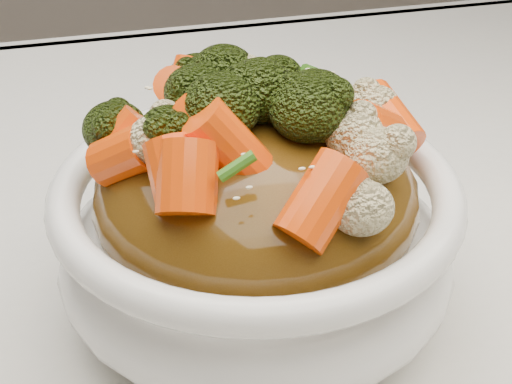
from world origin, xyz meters
name	(u,v)px	position (x,y,z in m)	size (l,w,h in m)	color
tablecloth	(303,282)	(0.00, 0.00, 0.73)	(1.20, 0.80, 0.04)	silver
bowl	(256,242)	(-0.04, -0.03, 0.79)	(0.21, 0.21, 0.08)	white
sauce_base	(256,197)	(-0.04, -0.03, 0.82)	(0.17, 0.17, 0.09)	#4D310D
carrots	(256,89)	(-0.04, -0.03, 0.88)	(0.17, 0.17, 0.05)	#FF4D08
broccoli	(256,91)	(-0.04, -0.03, 0.88)	(0.17, 0.17, 0.04)	black
cauliflower	(256,95)	(-0.04, -0.03, 0.88)	(0.17, 0.17, 0.04)	beige
scallions	(256,87)	(-0.04, -0.03, 0.88)	(0.13, 0.13, 0.02)	#35751B
sesame_seeds	(256,87)	(-0.04, -0.03, 0.88)	(0.15, 0.15, 0.01)	beige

